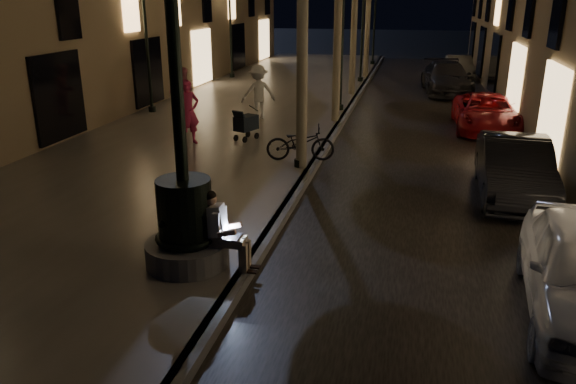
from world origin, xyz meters
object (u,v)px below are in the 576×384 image
(fountain_lamppost, at_px, (185,208))
(car_fifth, at_px, (459,67))
(lamp_curb_c, at_px, (363,21))
(lamp_left_c, at_px, (230,20))
(seated_man_laptop, at_px, (221,228))
(pedestrian_red, at_px, (188,112))
(lamp_left_b, at_px, (146,31))
(pedestrian_pink, at_px, (182,94))
(car_rear, at_px, (446,78))
(stroller, at_px, (246,123))
(car_second, at_px, (514,169))
(lamp_curb_b, at_px, (342,30))
(lamp_curb_a, at_px, (300,49))
(bicycle, at_px, (300,143))
(lamp_curb_d, at_px, (375,16))
(pedestrian_white, at_px, (258,92))
(car_third, at_px, (486,113))

(fountain_lamppost, bearing_deg, car_fifth, 77.19)
(lamp_curb_c, bearing_deg, lamp_left_c, 180.00)
(seated_man_laptop, relative_size, pedestrian_red, 0.69)
(lamp_left_b, bearing_deg, pedestrian_pink, -34.22)
(fountain_lamppost, bearing_deg, car_rear, 76.18)
(stroller, bearing_deg, lamp_curb_c, 103.06)
(car_second, bearing_deg, lamp_curb_c, 108.98)
(seated_man_laptop, height_order, lamp_curb_c, lamp_curb_c)
(lamp_curb_b, distance_m, car_second, 10.46)
(stroller, xyz_separation_m, car_fifth, (7.44, 17.62, -0.12))
(fountain_lamppost, height_order, car_rear, fountain_lamppost)
(car_rear, bearing_deg, car_second, -91.92)
(lamp_curb_a, xyz_separation_m, stroller, (-2.21, 2.46, -2.50))
(lamp_left_b, bearing_deg, seated_man_laptop, -59.70)
(car_second, xyz_separation_m, car_fifth, (-0.00, 20.77, -0.08))
(lamp_left_b, relative_size, stroller, 4.46)
(lamp_curb_b, relative_size, bicycle, 2.58)
(seated_man_laptop, distance_m, pedestrian_pink, 11.93)
(fountain_lamppost, distance_m, lamp_curb_d, 30.08)
(lamp_curb_b, xyz_separation_m, car_fifth, (5.23, 12.07, -2.62))
(fountain_lamppost, height_order, lamp_curb_a, fountain_lamppost)
(lamp_curb_b, bearing_deg, lamp_left_c, 131.59)
(lamp_curb_c, distance_m, pedestrian_white, 10.88)
(lamp_curb_c, bearing_deg, stroller, -99.27)
(fountain_lamppost, xyz_separation_m, pedestrian_white, (-1.99, 11.66, -0.04))
(seated_man_laptop, height_order, car_rear, seated_man_laptop)
(lamp_curb_d, relative_size, pedestrian_white, 2.47)
(lamp_curb_a, bearing_deg, car_third, 50.13)
(lamp_curb_b, distance_m, pedestrian_red, 7.66)
(stroller, distance_m, pedestrian_pink, 3.83)
(lamp_left_c, distance_m, pedestrian_pink, 11.59)
(fountain_lamppost, xyz_separation_m, lamp_curb_b, (0.70, 14.00, 2.02))
(lamp_curb_c, distance_m, lamp_curb_d, 8.00)
(lamp_curb_b, height_order, lamp_left_c, same)
(car_second, relative_size, pedestrian_red, 2.18)
(lamp_curb_a, distance_m, lamp_left_c, 17.50)
(lamp_left_c, bearing_deg, seated_man_laptop, -72.32)
(pedestrian_pink, bearing_deg, bicycle, 116.57)
(lamp_curb_c, bearing_deg, pedestrian_white, -104.59)
(lamp_curb_a, distance_m, car_fifth, 20.91)
(car_rear, bearing_deg, lamp_left_b, -149.33)
(lamp_curb_c, height_order, stroller, lamp_curb_c)
(lamp_curb_c, distance_m, car_rear, 5.25)
(stroller, distance_m, car_rear, 13.54)
(stroller, relative_size, car_rear, 0.21)
(bicycle, bearing_deg, seated_man_laptop, 168.73)
(car_third, height_order, car_fifth, car_third)
(fountain_lamppost, bearing_deg, pedestrian_white, 99.69)
(fountain_lamppost, bearing_deg, car_second, 41.78)
(pedestrian_red, distance_m, pedestrian_white, 4.15)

